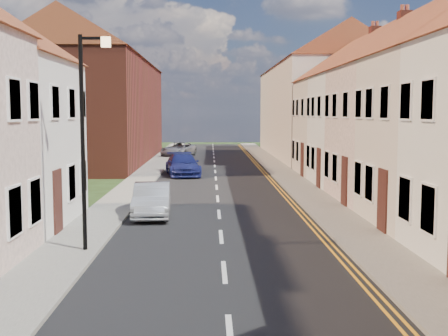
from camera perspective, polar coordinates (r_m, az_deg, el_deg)
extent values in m
cube|color=black|center=(26.02, -0.65, -3.15)|extent=(7.00, 90.00, 0.02)
cube|color=#ABA79B|center=(26.33, -10.28, -3.03)|extent=(1.80, 90.00, 0.12)
cube|color=#ABA79B|center=(26.44, 8.94, -2.97)|extent=(1.80, 90.00, 0.12)
cube|color=#FDD7C8|center=(26.46, 19.99, 3.16)|extent=(8.00, 5.80, 6.00)
cube|color=silver|center=(31.54, 16.41, 3.62)|extent=(8.00, 5.00, 6.00)
cube|color=#5D271B|center=(30.02, 17.83, 13.44)|extent=(0.60, 0.60, 1.60)
cube|color=beige|center=(36.72, 13.84, 3.94)|extent=(8.00, 5.80, 6.00)
cube|color=#5D271B|center=(34.75, 15.06, 12.42)|extent=(0.60, 0.60, 1.60)
cube|color=beige|center=(51.62, 9.38, 5.58)|extent=(8.00, 24.00, 8.00)
cube|color=#5D271B|center=(46.58, -12.57, 5.53)|extent=(8.00, 24.00, 8.00)
cylinder|color=black|center=(16.13, -14.16, 2.38)|extent=(0.12, 0.12, 6.00)
cube|color=black|center=(16.16, -13.17, 12.71)|extent=(0.70, 0.08, 0.08)
cube|color=#FFD899|center=(16.09, -11.91, 12.42)|extent=(0.25, 0.15, 0.28)
imported|color=#A7AAAF|center=(21.81, -7.33, -3.23)|extent=(1.57, 3.96, 1.28)
imported|color=navy|center=(35.73, -4.22, 0.34)|extent=(2.66, 5.01, 1.38)
imported|color=gray|center=(51.13, -4.63, 1.90)|extent=(3.48, 5.22, 1.33)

